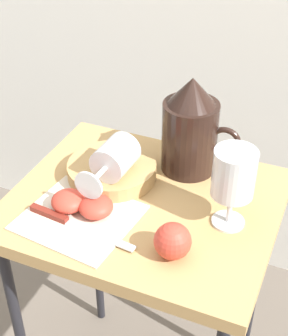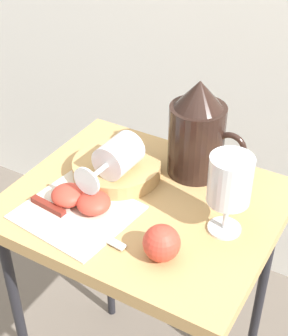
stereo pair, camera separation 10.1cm
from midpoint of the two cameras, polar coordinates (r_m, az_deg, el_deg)
table at (r=1.10m, az=2.63°, el=-6.66°), size 0.54×0.45×0.69m
linen_napkin at (r=1.02m, az=-4.63°, el=-4.98°), size 0.23×0.22×0.00m
basket_tray at (r=1.11m, az=-0.44°, el=-0.12°), size 0.19×0.19×0.03m
pitcher at (r=1.10m, az=8.49°, el=3.31°), size 0.17×0.12×0.22m
wine_glass_upright at (r=0.94m, az=12.49°, el=-1.81°), size 0.08×0.08×0.16m
wine_glass_tipped_near at (r=1.05m, az=-0.23°, el=1.18°), size 0.08×0.15×0.07m
apple_half_left at (r=1.03m, az=-5.66°, el=-3.11°), size 0.07×0.07×0.04m
apple_half_right at (r=1.01m, az=-2.75°, el=-3.98°), size 0.07×0.07×0.04m
apple_whole at (r=0.91m, az=5.14°, el=-8.39°), size 0.07×0.07×0.07m
knife at (r=1.01m, az=-6.17°, el=-5.21°), size 0.23×0.04×0.01m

